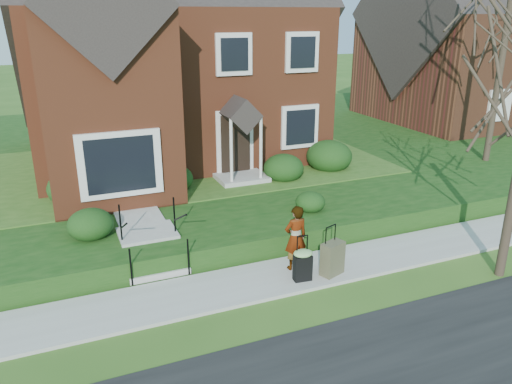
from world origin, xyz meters
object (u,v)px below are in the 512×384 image
suitcase_black (303,263)px  suitcase_olive (332,258)px  front_steps (152,246)px  woman (296,238)px

suitcase_black → suitcase_olive: 0.76m
front_steps → suitcase_olive: size_ratio=1.69×
front_steps → woman: woman is taller
front_steps → woman: 3.50m
woman → suitcase_olive: 0.97m
suitcase_black → woman: bearing=86.2°
front_steps → suitcase_olive: bearing=-31.0°
suitcase_olive → front_steps: bearing=128.7°
woman → suitcase_black: bearing=77.8°
suitcase_black → suitcase_olive: suitcase_olive is taller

